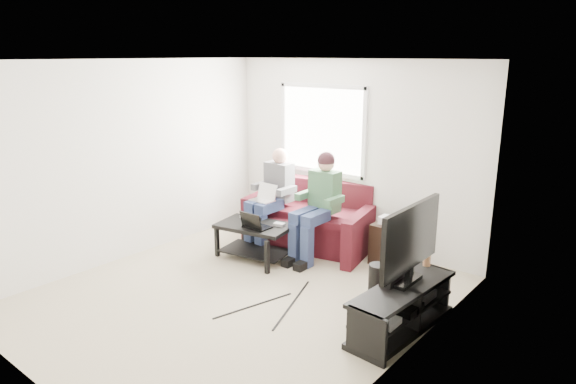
{
  "coord_description": "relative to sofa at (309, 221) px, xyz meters",
  "views": [
    {
      "loc": [
        3.81,
        -3.78,
        2.66
      ],
      "look_at": [
        0.21,
        0.6,
        1.13
      ],
      "focal_mm": 32.0,
      "sensor_mm": 36.0,
      "label": 1
    }
  ],
  "objects": [
    {
      "name": "floor",
      "position": [
        0.4,
        -1.82,
        -0.33
      ],
      "size": [
        4.5,
        4.5,
        0.0
      ],
      "primitive_type": "plane",
      "color": "#B9B190",
      "rests_on": "ground"
    },
    {
      "name": "ceiling",
      "position": [
        0.4,
        -1.82,
        2.27
      ],
      "size": [
        4.5,
        4.5,
        0.0
      ],
      "primitive_type": "plane",
      "rotation": [
        3.14,
        0.0,
        0.0
      ],
      "color": "white",
      "rests_on": "wall_back"
    },
    {
      "name": "wall_back",
      "position": [
        0.4,
        0.43,
        0.97
      ],
      "size": [
        4.5,
        0.0,
        4.5
      ],
      "primitive_type": "plane",
      "rotation": [
        1.57,
        0.0,
        0.0
      ],
      "color": "silver",
      "rests_on": "floor"
    },
    {
      "name": "wall_front",
      "position": [
        0.4,
        -4.07,
        0.97
      ],
      "size": [
        4.5,
        0.0,
        4.5
      ],
      "primitive_type": "plane",
      "rotation": [
        -1.57,
        0.0,
        0.0
      ],
      "color": "silver",
      "rests_on": "floor"
    },
    {
      "name": "wall_left",
      "position": [
        -1.6,
        -1.82,
        0.97
      ],
      "size": [
        0.0,
        4.5,
        4.5
      ],
      "primitive_type": "plane",
      "rotation": [
        1.57,
        0.0,
        1.57
      ],
      "color": "silver",
      "rests_on": "floor"
    },
    {
      "name": "wall_right",
      "position": [
        2.4,
        -1.82,
        0.97
      ],
      "size": [
        0.0,
        4.5,
        4.5
      ],
      "primitive_type": "plane",
      "rotation": [
        1.57,
        0.0,
        -1.57
      ],
      "color": "silver",
      "rests_on": "floor"
    },
    {
      "name": "window",
      "position": [
        -0.1,
        0.41,
        1.27
      ],
      "size": [
        1.48,
        0.04,
        1.28
      ],
      "color": "white",
      "rests_on": "wall_back"
    },
    {
      "name": "sofa",
      "position": [
        0.0,
        0.0,
        0.0
      ],
      "size": [
        2.09,
        1.22,
        0.89
      ],
      "color": "#4B1221",
      "rests_on": "floor"
    },
    {
      "name": "person_left",
      "position": [
        -0.4,
        -0.34,
        0.43
      ],
      "size": [
        0.4,
        0.7,
        1.37
      ],
      "color": "navy",
      "rests_on": "sofa"
    },
    {
      "name": "person_right",
      "position": [
        0.4,
        -0.32,
        0.49
      ],
      "size": [
        0.4,
        0.71,
        1.42
      ],
      "color": "navy",
      "rests_on": "sofa"
    },
    {
      "name": "laptop_silver",
      "position": [
        -0.4,
        -0.53,
        0.41
      ],
      "size": [
        0.38,
        0.32,
        0.24
      ],
      "primitive_type": null,
      "rotation": [
        0.0,
        0.0,
        0.39
      ],
      "color": "silver",
      "rests_on": "person_left"
    },
    {
      "name": "coffee_table",
      "position": [
        -0.21,
        -0.91,
        0.03
      ],
      "size": [
        1.06,
        0.76,
        0.48
      ],
      "color": "black",
      "rests_on": "floor"
    },
    {
      "name": "laptop_black",
      "position": [
        -0.09,
        -0.99,
        0.27
      ],
      "size": [
        0.39,
        0.32,
        0.24
      ],
      "primitive_type": null,
      "rotation": [
        0.0,
        0.0,
        0.27
      ],
      "color": "black",
      "rests_on": "coffee_table"
    },
    {
      "name": "controller_a",
      "position": [
        -0.49,
        -0.79,
        0.17
      ],
      "size": [
        0.16,
        0.13,
        0.04
      ],
      "primitive_type": "cube",
      "rotation": [
        0.0,
        0.0,
        0.28
      ],
      "color": "silver",
      "rests_on": "coffee_table"
    },
    {
      "name": "controller_b",
      "position": [
        -0.31,
        -0.73,
        0.17
      ],
      "size": [
        0.15,
        0.1,
        0.04
      ],
      "primitive_type": "cube",
      "rotation": [
        0.0,
        0.0,
        0.07
      ],
      "color": "black",
      "rests_on": "coffee_table"
    },
    {
      "name": "controller_c",
      "position": [
        0.09,
        -0.76,
        0.17
      ],
      "size": [
        0.15,
        0.11,
        0.04
      ],
      "primitive_type": "cube",
      "rotation": [
        0.0,
        0.0,
        0.18
      ],
      "color": "gray",
      "rests_on": "coffee_table"
    },
    {
      "name": "tv_stand",
      "position": [
        2.17,
        -1.34,
        -0.12
      ],
      "size": [
        0.51,
        1.42,
        0.46
      ],
      "color": "black",
      "rests_on": "floor"
    },
    {
      "name": "tv",
      "position": [
        2.17,
        -1.24,
        0.59
      ],
      "size": [
        0.12,
        1.1,
        0.81
      ],
      "color": "black",
      "rests_on": "tv_stand"
    },
    {
      "name": "soundbar",
      "position": [
        2.05,
        -1.24,
        0.18
      ],
      "size": [
        0.12,
        0.5,
        0.1
      ],
      "primitive_type": "cube",
      "color": "black",
      "rests_on": "tv_stand"
    },
    {
      "name": "drink_cup",
      "position": [
        2.12,
        -0.71,
        0.19
      ],
      "size": [
        0.08,
        0.08,
        0.12
      ],
      "primitive_type": "cylinder",
      "color": "#A36E46",
      "rests_on": "tv_stand"
    },
    {
      "name": "console_white",
      "position": [
        2.17,
        -1.74,
        -0.05
      ],
      "size": [
        0.3,
        0.22,
        0.06
      ],
      "primitive_type": "cube",
      "color": "silver",
      "rests_on": "tv_stand"
    },
    {
      "name": "console_grey",
      "position": [
        2.17,
        -1.04,
        -0.04
      ],
      "size": [
        0.34,
        0.26,
        0.08
      ],
      "primitive_type": "cube",
      "color": "gray",
      "rests_on": "tv_stand"
    },
    {
      "name": "console_black",
      "position": [
        2.17,
        -1.39,
        -0.05
      ],
      "size": [
        0.38,
        0.3,
        0.07
      ],
      "primitive_type": "cube",
      "color": "black",
      "rests_on": "tv_stand"
    },
    {
      "name": "subwoofer",
      "position": [
        1.7,
        -1.0,
        -0.1
      ],
      "size": [
        0.2,
        0.2,
        0.45
      ],
      "primitive_type": "cylinder",
      "color": "black",
      "rests_on": "floor"
    },
    {
      "name": "keyboard_floor",
      "position": [
        1.76,
        -1.31,
        -0.32
      ],
      "size": [
        0.22,
        0.49,
        0.03
      ],
      "primitive_type": "cube",
      "rotation": [
        0.0,
        0.0,
        0.12
      ],
      "color": "black",
      "rests_on": "floor"
    },
    {
      "name": "end_table",
      "position": [
        1.24,
        0.06,
        -0.04
      ],
      "size": [
        0.36,
        0.36,
        0.64
      ],
      "color": "black",
      "rests_on": "floor"
    }
  ]
}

